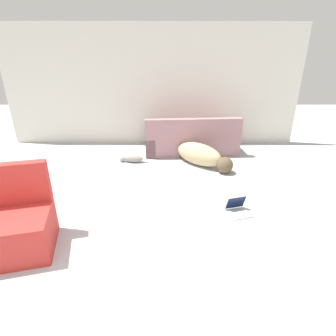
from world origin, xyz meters
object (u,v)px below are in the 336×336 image
laptop_open (238,207)px  side_chair (19,225)px  couch (192,140)px  dog (203,156)px  cat (133,158)px

laptop_open → side_chair: (-2.52, -0.71, 0.22)m
laptop_open → side_chair: 2.63m
couch → dog: couch is taller
cat → side_chair: side_chair is taller
dog → laptop_open: bearing=-37.8°
dog → side_chair: side_chair is taller
couch → side_chair: side_chair is taller
couch → side_chair: size_ratio=2.21×
couch → cat: couch is taller
dog → cat: size_ratio=2.04×
couch → laptop_open: couch is taller
dog → side_chair: (-2.24, -2.32, 0.09)m
dog → laptop_open: 1.65m
laptop_open → cat: bearing=116.2°
couch → cat: bearing=22.8°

